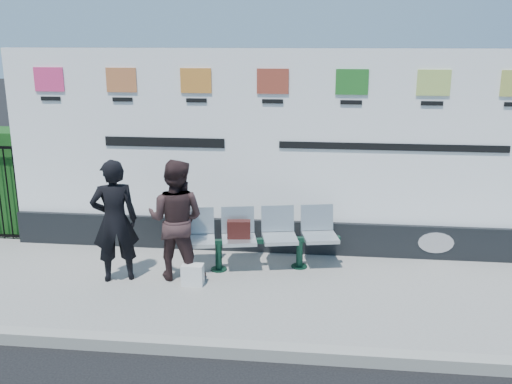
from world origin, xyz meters
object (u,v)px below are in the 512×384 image
Objects in this scene: woman_left at (115,221)px; bench at (259,253)px; billboard at (273,167)px; woman_right at (176,220)px.

bench is at bearing 175.14° from woman_left.
woman_right is (-1.18, -1.16, -0.49)m from billboard.
bench is at bearing -98.35° from billboard.
woman_right is at bearing 170.10° from woman_left.
bench is at bearing -152.09° from woman_right.
woman_left is at bearing 19.35° from woman_right.
billboard reaches higher than woman_left.
woman_right is at bearing -170.99° from bench.
woman_right is at bearing -135.39° from billboard.
bench is 1.33× the size of woman_right.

